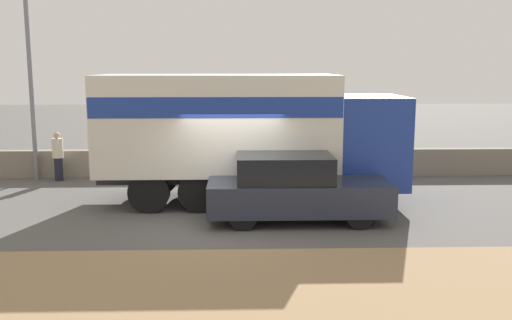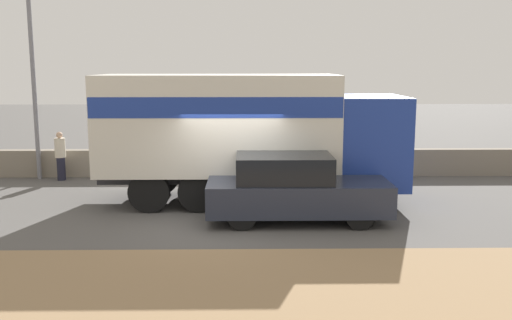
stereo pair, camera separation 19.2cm
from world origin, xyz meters
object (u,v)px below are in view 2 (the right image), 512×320
(car_hatchback, at_px, (294,188))
(pedestrian, at_px, (60,155))
(box_truck, at_px, (245,127))
(street_lamp, at_px, (32,55))

(car_hatchback, relative_size, pedestrian, 2.73)
(box_truck, xyz_separation_m, car_hatchback, (1.17, -1.88, -1.25))
(street_lamp, relative_size, car_hatchback, 1.59)
(street_lamp, distance_m, pedestrian, 3.27)
(street_lamp, xyz_separation_m, car_hatchback, (7.91, -5.16, -3.18))
(street_lamp, bearing_deg, box_truck, -25.97)
(car_hatchback, xyz_separation_m, pedestrian, (-7.11, 4.90, 0.03))
(street_lamp, relative_size, box_truck, 0.85)
(street_lamp, xyz_separation_m, box_truck, (6.74, -3.28, -1.93))
(street_lamp, relative_size, pedestrian, 4.36)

